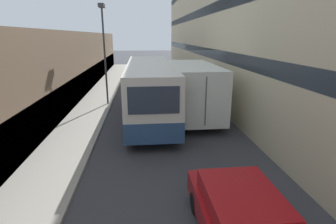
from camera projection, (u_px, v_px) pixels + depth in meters
name	position (u px, v px, depth m)	size (l,w,h in m)	color
ground_plane	(162.00, 119.00, 15.34)	(150.00, 150.00, 0.00)	#38383D
sidewalk_left	(84.00, 121.00, 14.89)	(2.36, 60.00, 0.12)	#9E998E
building_left_shopfront	(37.00, 83.00, 14.05)	(2.40, 60.00, 5.02)	brown
car_hatchback	(242.00, 218.00, 6.03)	(1.86, 4.05, 1.33)	#9E0F14
bus	(150.00, 89.00, 15.55)	(2.52, 10.86, 3.19)	silver
box_truck	(190.00, 87.00, 16.07)	(2.46, 8.90, 3.14)	silver
panel_van	(146.00, 73.00, 26.20)	(1.99, 4.29, 2.01)	#BCBCC1
street_lamp	(104.00, 36.00, 17.15)	(0.36, 0.80, 6.55)	#38383D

